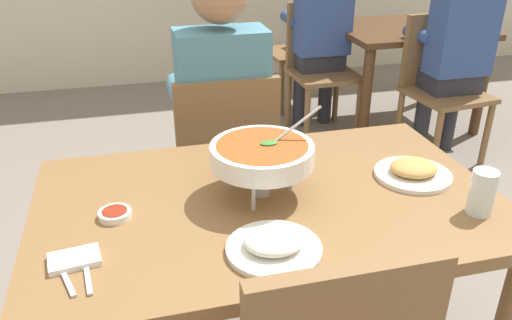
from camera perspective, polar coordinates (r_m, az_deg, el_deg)
The scene contains 17 objects.
dining_table_main at distance 1.58m, azimuth 1.36°, elevation -7.37°, with size 1.35×0.83×0.73m.
chair_diner_main at distance 2.23m, azimuth -3.52°, elevation 0.02°, with size 0.44×0.44×0.90m.
diner_main at distance 2.16m, azimuth -3.86°, elevation 6.00°, with size 0.40×0.45×1.31m.
curry_bowl at distance 1.48m, azimuth 0.68°, elevation 0.57°, with size 0.33×0.30×0.26m.
rice_plate at distance 1.29m, azimuth 1.99°, elevation -9.33°, with size 0.24×0.24×0.06m.
appetizer_plate at distance 1.70m, azimuth 16.98°, elevation -1.18°, with size 0.24×0.24×0.06m.
sauce_dish at distance 1.47m, azimuth -15.32°, elevation -5.80°, with size 0.09×0.09×0.02m.
napkin_folded at distance 1.34m, azimuth -19.42°, elevation -10.32°, with size 0.12×0.08×0.02m, color white.
fork_utensil at distance 1.30m, azimuth -20.41°, elevation -11.83°, with size 0.01×0.17×0.01m, color silver.
spoon_utensil at distance 1.29m, azimuth -18.18°, elevation -11.64°, with size 0.01×0.17×0.01m, color silver.
drink_glass at distance 1.55m, azimuth 23.67°, elevation -3.52°, with size 0.07×0.07×0.13m.
dining_table_far at distance 3.92m, azimuth 16.17°, elevation 12.18°, with size 1.00×0.80×0.73m.
chair_bg_left at distance 3.72m, azimuth 7.04°, elevation 10.84°, with size 0.45×0.45×0.90m.
chair_bg_middle at distance 3.49m, azimuth 19.57°, elevation 8.45°, with size 0.49×0.49×0.90m.
chair_bg_right at distance 4.23m, azimuth 5.50°, elevation 12.82°, with size 0.48×0.48×0.90m.
patron_bg_left at distance 3.68m, azimuth 7.13°, elevation 14.44°, with size 0.40×0.45×1.31m.
patron_bg_middle at distance 3.41m, azimuth 21.28°, elevation 11.93°, with size 0.40×0.45×1.31m.
Camera 1 is at (-0.36, -1.26, 1.50)m, focal length 36.21 mm.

